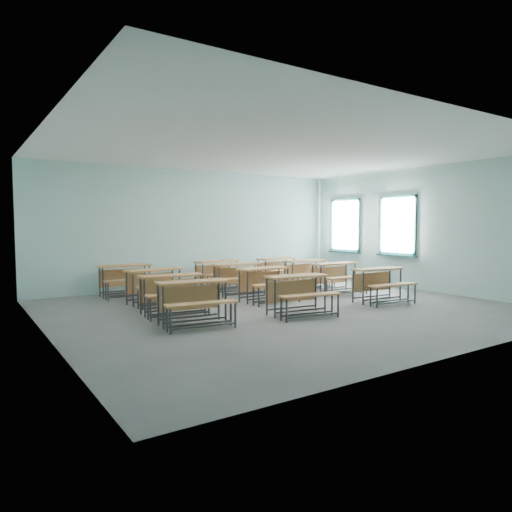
{
  "coord_description": "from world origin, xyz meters",
  "views": [
    {
      "loc": [
        -5.62,
        -7.45,
        1.73
      ],
      "look_at": [
        0.1,
        1.2,
        1.0
      ],
      "focal_mm": 32.0,
      "sensor_mm": 36.0,
      "label": 1
    }
  ],
  "objects_px": {
    "desk_unit_r0c0": "(194,296)",
    "desk_unit_r1c1": "(267,279)",
    "desk_unit_r2c0": "(156,281)",
    "desk_unit_r1c2": "(337,273)",
    "desk_unit_r0c2": "(381,280)",
    "desk_unit_r2c1": "(239,274)",
    "desk_unit_r2c2": "(307,269)",
    "desk_unit_r3c0": "(126,275)",
    "desk_unit_r3c2": "(279,267)",
    "desk_unit_r1c0": "(173,288)",
    "desk_unit_r0c1": "(299,289)",
    "desk_unit_r3c1": "(219,270)"
  },
  "relations": [
    {
      "from": "desk_unit_r1c0",
      "to": "desk_unit_r3c0",
      "type": "distance_m",
      "value": 2.62
    },
    {
      "from": "desk_unit_r0c2",
      "to": "desk_unit_r2c0",
      "type": "height_order",
      "value": "same"
    },
    {
      "from": "desk_unit_r1c0",
      "to": "desk_unit_r2c1",
      "type": "relative_size",
      "value": 0.98
    },
    {
      "from": "desk_unit_r1c2",
      "to": "desk_unit_r2c1",
      "type": "relative_size",
      "value": 0.95
    },
    {
      "from": "desk_unit_r0c0",
      "to": "desk_unit_r3c2",
      "type": "bearing_deg",
      "value": 45.89
    },
    {
      "from": "desk_unit_r1c0",
      "to": "desk_unit_r1c1",
      "type": "xyz_separation_m",
      "value": [
        2.32,
        0.18,
        0.0
      ]
    },
    {
      "from": "desk_unit_r0c0",
      "to": "desk_unit_r1c1",
      "type": "distance_m",
      "value": 2.73
    },
    {
      "from": "desk_unit_r3c1",
      "to": "desk_unit_r2c2",
      "type": "bearing_deg",
      "value": -36.14
    },
    {
      "from": "desk_unit_r2c1",
      "to": "desk_unit_r2c2",
      "type": "bearing_deg",
      "value": 5.3
    },
    {
      "from": "desk_unit_r0c2",
      "to": "desk_unit_r2c1",
      "type": "bearing_deg",
      "value": 130.5
    },
    {
      "from": "desk_unit_r0c0",
      "to": "desk_unit_r2c2",
      "type": "xyz_separation_m",
      "value": [
        4.53,
        2.44,
        0.0
      ]
    },
    {
      "from": "desk_unit_r0c0",
      "to": "desk_unit_r3c1",
      "type": "xyz_separation_m",
      "value": [
        2.46,
        3.6,
        0.0
      ]
    },
    {
      "from": "desk_unit_r0c0",
      "to": "desk_unit_r1c2",
      "type": "height_order",
      "value": "same"
    },
    {
      "from": "desk_unit_r0c0",
      "to": "desk_unit_r3c2",
      "type": "distance_m",
      "value": 5.63
    },
    {
      "from": "desk_unit_r0c1",
      "to": "desk_unit_r3c0",
      "type": "bearing_deg",
      "value": 123.79
    },
    {
      "from": "desk_unit_r3c2",
      "to": "desk_unit_r2c0",
      "type": "bearing_deg",
      "value": -170.54
    },
    {
      "from": "desk_unit_r2c2",
      "to": "desk_unit_r3c2",
      "type": "xyz_separation_m",
      "value": [
        -0.15,
        1.1,
        0.0
      ]
    },
    {
      "from": "desk_unit_r3c0",
      "to": "desk_unit_r1c0",
      "type": "bearing_deg",
      "value": -87.51
    },
    {
      "from": "desk_unit_r0c0",
      "to": "desk_unit_r1c1",
      "type": "xyz_separation_m",
      "value": [
        2.4,
        1.29,
        0.0
      ]
    },
    {
      "from": "desk_unit_r0c0",
      "to": "desk_unit_r3c2",
      "type": "relative_size",
      "value": 1.01
    },
    {
      "from": "desk_unit_r0c2",
      "to": "desk_unit_r1c0",
      "type": "relative_size",
      "value": 0.98
    },
    {
      "from": "desk_unit_r2c2",
      "to": "desk_unit_r3c0",
      "type": "bearing_deg",
      "value": 163.69
    },
    {
      "from": "desk_unit_r1c1",
      "to": "desk_unit_r2c1",
      "type": "distance_m",
      "value": 1.23
    },
    {
      "from": "desk_unit_r3c2",
      "to": "desk_unit_r1c1",
      "type": "bearing_deg",
      "value": -137.76
    },
    {
      "from": "desk_unit_r2c2",
      "to": "desk_unit_r2c0",
      "type": "bearing_deg",
      "value": -179.39
    },
    {
      "from": "desk_unit_r0c0",
      "to": "desk_unit_r3c0",
      "type": "xyz_separation_m",
      "value": [
        0.01,
        3.73,
        0.0
      ]
    },
    {
      "from": "desk_unit_r2c0",
      "to": "desk_unit_r3c0",
      "type": "bearing_deg",
      "value": 92.9
    },
    {
      "from": "desk_unit_r1c0",
      "to": "desk_unit_r1c1",
      "type": "relative_size",
      "value": 1.05
    },
    {
      "from": "desk_unit_r2c0",
      "to": "desk_unit_r2c1",
      "type": "relative_size",
      "value": 0.99
    },
    {
      "from": "desk_unit_r1c2",
      "to": "desk_unit_r2c0",
      "type": "height_order",
      "value": "same"
    },
    {
      "from": "desk_unit_r0c2",
      "to": "desk_unit_r2c1",
      "type": "xyz_separation_m",
      "value": [
        -1.99,
        2.71,
        0.0
      ]
    },
    {
      "from": "desk_unit_r1c0",
      "to": "desk_unit_r1c1",
      "type": "bearing_deg",
      "value": 10.62
    },
    {
      "from": "desk_unit_r2c1",
      "to": "desk_unit_r3c1",
      "type": "bearing_deg",
      "value": 96.56
    },
    {
      "from": "desk_unit_r2c0",
      "to": "desk_unit_r1c2",
      "type": "bearing_deg",
      "value": -19.44
    },
    {
      "from": "desk_unit_r1c1",
      "to": "desk_unit_r1c2",
      "type": "height_order",
      "value": "same"
    },
    {
      "from": "desk_unit_r0c0",
      "to": "desk_unit_r2c1",
      "type": "bearing_deg",
      "value": 52.99
    },
    {
      "from": "desk_unit_r1c1",
      "to": "desk_unit_r2c2",
      "type": "distance_m",
      "value": 2.41
    },
    {
      "from": "desk_unit_r0c2",
      "to": "desk_unit_r2c1",
      "type": "height_order",
      "value": "same"
    },
    {
      "from": "desk_unit_r2c0",
      "to": "desk_unit_r2c2",
      "type": "distance_m",
      "value": 4.3
    },
    {
      "from": "desk_unit_r0c0",
      "to": "desk_unit_r2c0",
      "type": "distance_m",
      "value": 2.38
    },
    {
      "from": "desk_unit_r0c2",
      "to": "desk_unit_r2c2",
      "type": "distance_m",
      "value": 2.62
    },
    {
      "from": "desk_unit_r1c1",
      "to": "desk_unit_r3c0",
      "type": "xyz_separation_m",
      "value": [
        -2.39,
        2.43,
        0.0
      ]
    },
    {
      "from": "desk_unit_r1c1",
      "to": "desk_unit_r3c1",
      "type": "xyz_separation_m",
      "value": [
        0.06,
        2.31,
        0.0
      ]
    },
    {
      "from": "desk_unit_r0c0",
      "to": "desk_unit_r2c0",
      "type": "bearing_deg",
      "value": 91.38
    },
    {
      "from": "desk_unit_r0c2",
      "to": "desk_unit_r1c1",
      "type": "relative_size",
      "value": 1.03
    },
    {
      "from": "desk_unit_r3c0",
      "to": "desk_unit_r3c1",
      "type": "distance_m",
      "value": 2.46
    },
    {
      "from": "desk_unit_r0c0",
      "to": "desk_unit_r2c1",
      "type": "xyz_separation_m",
      "value": [
        2.44,
        2.53,
        0.0
      ]
    },
    {
      "from": "desk_unit_r3c1",
      "to": "desk_unit_r3c0",
      "type": "bearing_deg",
      "value": 170.34
    },
    {
      "from": "desk_unit_r1c0",
      "to": "desk_unit_r3c1",
      "type": "height_order",
      "value": "same"
    },
    {
      "from": "desk_unit_r1c2",
      "to": "desk_unit_r2c2",
      "type": "distance_m",
      "value": 1.09
    }
  ]
}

